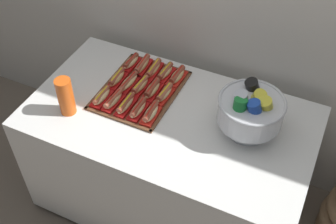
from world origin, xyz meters
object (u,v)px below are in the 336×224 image
object	(u,v)px
hot_dog_13	(165,73)
hot_dog_0	(102,97)
hot_dog_8	(152,90)
hot_dog_9	(164,94)
hot_dog_7	(140,86)
punch_bowl	(251,110)
hot_dog_10	(131,62)
hot_dog_6	(129,83)
hot_dog_4	(151,113)
hot_dog_1	(114,100)
hot_dog_14	(177,76)
cup_stack	(66,96)
hot_dog_12	(154,69)
hot_dog_2	(126,105)
serving_tray	(141,90)
buffet_table	(170,160)
hot_dog_3	(138,109)
hot_dog_5	(117,78)
hot_dog_11	(142,65)

from	to	relation	value
hot_dog_13	hot_dog_0	bearing A→B (deg)	-124.59
hot_dog_8	hot_dog_9	size ratio (longest dim) A/B	1.03
hot_dog_7	punch_bowl	distance (m)	0.65
hot_dog_10	hot_dog_7	bearing A→B (deg)	-48.02
hot_dog_6	hot_dog_9	xyz separation A→B (m)	(0.22, -0.00, 0.00)
hot_dog_4	hot_dog_13	world-z (taller)	hot_dog_4
hot_dog_1	hot_dog_14	bearing A→B (deg)	55.41
hot_dog_9	hot_dog_7	bearing A→B (deg)	179.70
hot_dog_13	hot_dog_6	bearing A→B (deg)	-132.57
cup_stack	hot_dog_7	bearing A→B (deg)	48.48
hot_dog_0	punch_bowl	bearing A→B (deg)	9.21
hot_dog_12	hot_dog_2	bearing A→B (deg)	-90.30
serving_tray	hot_dog_0	distance (m)	0.22
punch_bowl	cup_stack	bearing A→B (deg)	-163.40
serving_tray	hot_dog_14	distance (m)	0.23
punch_bowl	buffet_table	bearing A→B (deg)	-170.23
hot_dog_8	hot_dog_13	xyz separation A→B (m)	(0.00, 0.16, -0.00)
buffet_table	hot_dog_12	bearing A→B (deg)	130.25
serving_tray	hot_dog_2	bearing A→B (deg)	-90.30
hot_dog_3	hot_dog_14	world-z (taller)	hot_dog_14
hot_dog_6	hot_dog_14	world-z (taller)	hot_dog_14
hot_dog_5	hot_dog_13	xyz separation A→B (m)	(0.23, 0.16, -0.00)
hot_dog_11	cup_stack	world-z (taller)	cup_stack
hot_dog_14	cup_stack	world-z (taller)	cup_stack
hot_dog_5	hot_dog_11	bearing A→B (deg)	65.26
hot_dog_0	hot_dog_5	xyz separation A→B (m)	(0.00, 0.16, 0.00)
buffet_table	hot_dog_1	size ratio (longest dim) A/B	9.43
hot_dog_13	buffet_table	bearing A→B (deg)	-60.27
buffet_table	hot_dog_3	world-z (taller)	hot_dog_3
serving_tray	hot_dog_9	size ratio (longest dim) A/B	3.28
hot_dog_14	hot_dog_10	bearing A→B (deg)	179.70
serving_tray	hot_dog_7	size ratio (longest dim) A/B	3.23
hot_dog_13	punch_bowl	bearing A→B (deg)	-19.81
buffet_table	hot_dog_4	size ratio (longest dim) A/B	9.68
hot_dog_14	punch_bowl	xyz separation A→B (m)	(0.48, -0.20, 0.11)
hot_dog_3	hot_dog_13	distance (m)	0.33
hot_dog_0	hot_dog_1	world-z (taller)	hot_dog_1
hot_dog_0	hot_dog_1	distance (m)	0.08
buffet_table	hot_dog_14	world-z (taller)	hot_dog_14
hot_dog_0	hot_dog_13	xyz separation A→B (m)	(0.23, 0.33, 0.00)
buffet_table	serving_tray	size ratio (longest dim) A/B	2.91
hot_dog_1	cup_stack	size ratio (longest dim) A/B	0.75
serving_tray	hot_dog_1	size ratio (longest dim) A/B	3.24
hot_dog_2	hot_dog_8	distance (m)	0.18
hot_dog_3	hot_dog_9	xyz separation A→B (m)	(0.08, 0.16, 0.00)
hot_dog_7	hot_dog_8	bearing A→B (deg)	-0.30
hot_dog_7	hot_dog_6	bearing A→B (deg)	179.70
hot_dog_12	hot_dog_6	bearing A→B (deg)	-114.74
hot_dog_6	punch_bowl	distance (m)	0.72
hot_dog_3	hot_dog_8	xyz separation A→B (m)	(0.00, 0.16, 0.00)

